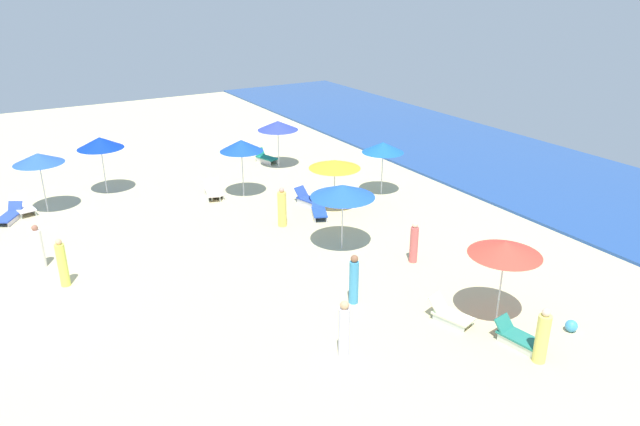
# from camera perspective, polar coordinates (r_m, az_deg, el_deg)

# --- Properties ---
(ocean) EXTENTS (60.00, 10.36, 0.12)m
(ocean) POSITION_cam_1_polar(r_m,az_deg,el_deg) (32.07, 20.54, 3.51)
(ocean) COLOR #234A93
(ocean) RESTS_ON ground_plane
(umbrella_0) EXTENTS (2.22, 2.22, 2.23)m
(umbrella_0) POSITION_cam_1_polar(r_m,az_deg,el_deg) (25.02, 1.43, 4.75)
(umbrella_0) COLOR silver
(umbrella_0) RESTS_ON ground_plane
(lounge_chair_0_0) EXTENTS (1.43, 1.04, 0.76)m
(lounge_chair_0_0) POSITION_cam_1_polar(r_m,az_deg,el_deg) (24.77, -0.08, 0.21)
(lounge_chair_0_0) COLOR silver
(lounge_chair_0_0) RESTS_ON ground_plane
(lounge_chair_0_1) EXTENTS (1.40, 0.87, 0.67)m
(lounge_chair_0_1) POSITION_cam_1_polar(r_m,az_deg,el_deg) (26.26, -1.21, 1.43)
(lounge_chair_0_1) COLOR silver
(lounge_chair_0_1) RESTS_ON ground_plane
(umbrella_1) EXTENTS (2.11, 2.11, 2.50)m
(umbrella_1) POSITION_cam_1_polar(r_m,az_deg,el_deg) (30.87, -4.10, 8.44)
(umbrella_1) COLOR silver
(umbrella_1) RESTS_ON ground_plane
(lounge_chair_1_0) EXTENTS (1.43, 0.93, 0.70)m
(lounge_chair_1_0) POSITION_cam_1_polar(r_m,az_deg,el_deg) (32.29, -5.26, 5.35)
(lounge_chair_1_0) COLOR silver
(lounge_chair_1_0) RESTS_ON ground_plane
(umbrella_2) EXTENTS (2.36, 2.36, 2.51)m
(umbrella_2) POSITION_cam_1_polar(r_m,az_deg,el_deg) (21.22, 2.21, 2.16)
(umbrella_2) COLOR silver
(umbrella_2) RESTS_ON ground_plane
(umbrella_3) EXTENTS (2.05, 2.05, 2.61)m
(umbrella_3) POSITION_cam_1_polar(r_m,az_deg,el_deg) (27.30, -25.60, 4.78)
(umbrella_3) COLOR silver
(umbrella_3) RESTS_ON ground_plane
(lounge_chair_3_0) EXTENTS (1.56, 1.25, 0.64)m
(lounge_chair_3_0) POSITION_cam_1_polar(r_m,az_deg,el_deg) (27.60, -27.80, -0.21)
(lounge_chair_3_0) COLOR silver
(lounge_chair_3_0) RESTS_ON ground_plane
(lounge_chair_3_1) EXTENTS (1.47, 0.91, 0.78)m
(lounge_chair_3_1) POSITION_cam_1_polar(r_m,az_deg,el_deg) (28.19, -26.79, 0.53)
(lounge_chair_3_1) COLOR silver
(lounge_chair_3_1) RESTS_ON ground_plane
(umbrella_4) EXTENTS (2.07, 2.07, 2.69)m
(umbrella_4) POSITION_cam_1_polar(r_m,az_deg,el_deg) (28.68, -20.50, 6.38)
(umbrella_4) COLOR silver
(umbrella_4) RESTS_ON ground_plane
(umbrella_5) EXTENTS (2.09, 2.09, 2.54)m
(umbrella_5) POSITION_cam_1_polar(r_m,az_deg,el_deg) (17.41, 17.48, -3.28)
(umbrella_5) COLOR silver
(umbrella_5) RESTS_ON ground_plane
(lounge_chair_5_0) EXTENTS (1.44, 0.79, 0.62)m
(lounge_chair_5_0) POSITION_cam_1_polar(r_m,az_deg,el_deg) (17.43, 18.62, -11.26)
(lounge_chair_5_0) COLOR silver
(lounge_chair_5_0) RESTS_ON ground_plane
(lounge_chair_5_1) EXTENTS (1.43, 0.94, 0.67)m
(lounge_chair_5_1) POSITION_cam_1_polar(r_m,az_deg,el_deg) (17.97, 12.43, -9.49)
(lounge_chair_5_1) COLOR silver
(lounge_chair_5_1) RESTS_ON ground_plane
(umbrella_6) EXTENTS (1.92, 1.92, 2.49)m
(umbrella_6) POSITION_cam_1_polar(r_m,az_deg,el_deg) (26.94, 6.11, 6.33)
(umbrella_6) COLOR silver
(umbrella_6) RESTS_ON ground_plane
(umbrella_7) EXTENTS (1.95, 1.95, 2.67)m
(umbrella_7) POSITION_cam_1_polar(r_m,az_deg,el_deg) (26.72, -7.62, 6.48)
(umbrella_7) COLOR silver
(umbrella_7) RESTS_ON ground_plane
(lounge_chair_7_0) EXTENTS (1.40, 0.94, 0.79)m
(lounge_chair_7_0) POSITION_cam_1_polar(r_m,az_deg,el_deg) (27.37, -10.29, 2.04)
(lounge_chair_7_0) COLOR silver
(lounge_chair_7_0) RESTS_ON ground_plane
(lounge_chair_7_1) EXTENTS (1.47, 0.75, 0.64)m
(lounge_chair_7_1) POSITION_cam_1_polar(r_m,az_deg,el_deg) (27.63, -10.26, 2.11)
(lounge_chair_7_1) COLOR silver
(lounge_chair_7_1) RESTS_ON ground_plane
(beachgoer_1) EXTENTS (0.39, 0.39, 1.65)m
(beachgoer_1) POSITION_cam_1_polar(r_m,az_deg,el_deg) (23.76, -3.69, 0.46)
(beachgoer_1) COLOR #F9DE5E
(beachgoer_1) RESTS_ON ground_plane
(beachgoer_2) EXTENTS (0.37, 0.37, 1.59)m
(beachgoer_2) POSITION_cam_1_polar(r_m,az_deg,el_deg) (16.68, 20.68, -11.17)
(beachgoer_2) COLOR #E8DF68
(beachgoer_2) RESTS_ON ground_plane
(beachgoer_3) EXTENTS (0.43, 0.43, 1.67)m
(beachgoer_3) POSITION_cam_1_polar(r_m,az_deg,el_deg) (20.91, -23.64, -4.53)
(beachgoer_3) COLOR #E7EC57
(beachgoer_3) RESTS_ON ground_plane
(beachgoer_4) EXTENTS (0.47, 0.47, 1.59)m
(beachgoer_4) POSITION_cam_1_polar(r_m,az_deg,el_deg) (22.58, -25.56, -3.04)
(beachgoer_4) COLOR white
(beachgoer_4) RESTS_ON ground_plane
(beachgoer_5) EXTENTS (0.34, 0.34, 1.51)m
(beachgoer_5) POSITION_cam_1_polar(r_m,az_deg,el_deg) (21.02, 9.07, -2.92)
(beachgoer_5) COLOR #D9605C
(beachgoer_5) RESTS_ON ground_plane
(beachgoer_6) EXTENTS (0.40, 0.40, 1.67)m
(beachgoer_6) POSITION_cam_1_polar(r_m,az_deg,el_deg) (15.84, 2.34, -11.22)
(beachgoer_6) COLOR silver
(beachgoer_6) RESTS_ON ground_plane
(beachgoer_7) EXTENTS (0.32, 0.32, 1.63)m
(beachgoer_7) POSITION_cam_1_polar(r_m,az_deg,el_deg) (18.23, 3.30, -6.50)
(beachgoer_7) COLOR #419ACB
(beachgoer_7) RESTS_ON ground_plane
(beach_ball_0) EXTENTS (0.35, 0.35, 0.35)m
(beach_ball_0) POSITION_cam_1_polar(r_m,az_deg,el_deg) (18.58, 23.13, -10.00)
(beach_ball_0) COLOR #40A0DA
(beach_ball_0) RESTS_ON ground_plane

